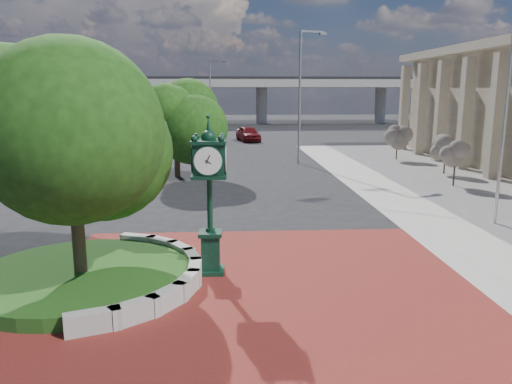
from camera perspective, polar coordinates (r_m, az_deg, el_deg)
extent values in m
plane|color=black|center=(14.64, 0.21, -10.04)|extent=(200.00, 200.00, 0.00)
cube|color=maroon|center=(13.71, 0.47, -11.49)|extent=(12.00, 12.00, 0.04)
cube|color=#9E9B93|center=(12.14, -18.14, -13.98)|extent=(1.29, 0.76, 0.54)
cube|color=#9E9B93|center=(12.37, -13.66, -13.22)|extent=(1.20, 1.04, 0.54)
cube|color=#9E9B93|center=(12.91, -10.10, -11.99)|extent=(1.00, 1.22, 0.54)
cube|color=#9E9B93|center=(13.67, -7.85, -10.55)|extent=(0.71, 1.30, 0.54)
cube|color=#9E9B93|center=(14.55, -6.98, -9.13)|extent=(0.35, 1.25, 0.54)
cube|color=#9E9B93|center=(15.46, -7.31, -7.87)|extent=(0.71, 1.30, 0.54)
cube|color=#9E9B93|center=(16.32, -8.63, -6.86)|extent=(1.00, 1.22, 0.54)
cube|color=#9E9B93|center=(17.06, -10.68, -6.11)|extent=(1.20, 1.04, 0.54)
cube|color=#9E9B93|center=(17.63, -13.26, -5.64)|extent=(1.29, 0.76, 0.54)
cylinder|color=#144817|center=(15.12, -19.32, -9.19)|extent=(6.10, 6.10, 0.40)
cube|color=#9E9B93|center=(83.60, -2.86, 12.27)|extent=(90.00, 12.00, 1.20)
cube|color=black|center=(83.62, -2.86, 12.82)|extent=(90.00, 12.00, 0.40)
cylinder|color=#9E9B93|center=(90.33, -25.92, 8.87)|extent=(1.80, 1.80, 6.00)
cylinder|color=#9E9B93|center=(84.81, -13.17, 9.61)|extent=(1.80, 1.80, 6.00)
cylinder|color=#9E9B93|center=(83.83, 0.64, 9.89)|extent=(1.80, 1.80, 6.00)
cylinder|color=#9E9B93|center=(87.53, 14.00, 9.62)|extent=(1.80, 1.80, 6.00)
cylinder|color=#38281C|center=(14.85, -19.55, -5.98)|extent=(0.36, 0.36, 2.17)
sphere|color=#173A0F|center=(14.31, -20.26, 4.19)|extent=(5.20, 5.20, 5.20)
cylinder|color=#38281C|center=(32.05, -8.99, 3.45)|extent=(0.36, 0.36, 1.92)
sphere|color=#173A0F|center=(31.82, -9.12, 7.53)|extent=(4.40, 4.40, 4.40)
cube|color=black|center=(15.19, -5.15, -8.96)|extent=(0.80, 0.80, 0.16)
cube|color=black|center=(14.98, -5.19, -6.80)|extent=(0.55, 0.55, 1.07)
cube|color=black|center=(14.82, -5.23, -4.72)|extent=(0.70, 0.70, 0.12)
cylinder|color=black|center=(14.59, -5.30, -1.37)|extent=(0.17, 0.17, 1.66)
cube|color=black|center=(14.36, -5.39, 3.81)|extent=(0.90, 0.90, 0.88)
cylinder|color=white|center=(13.90, -5.51, 3.55)|extent=(0.78, 0.08, 0.78)
cylinder|color=white|center=(14.81, -5.29, 4.04)|extent=(0.78, 0.08, 0.78)
cylinder|color=white|center=(14.39, -7.22, 3.79)|extent=(0.08, 0.78, 0.78)
cylinder|color=white|center=(14.34, -3.56, 3.82)|extent=(0.08, 0.78, 0.78)
sphere|color=black|center=(14.29, -5.44, 6.21)|extent=(0.43, 0.43, 0.43)
cone|color=black|center=(14.26, -5.47, 7.50)|extent=(0.18, 0.18, 0.49)
imported|color=#510B0E|center=(54.06, -0.90, 6.68)|extent=(2.89, 5.13, 1.65)
cylinder|color=silver|center=(22.09, 26.80, 10.11)|extent=(0.13, 0.13, 10.61)
cylinder|color=slate|center=(37.32, 5.01, 10.55)|extent=(0.17, 0.17, 9.56)
cube|color=slate|center=(38.00, 6.48, 17.76)|extent=(1.86, 0.78, 0.13)
cube|color=slate|center=(38.40, 7.64, 17.51)|extent=(0.59, 0.43, 0.16)
cylinder|color=slate|center=(57.00, -5.23, 10.36)|extent=(0.15, 0.15, 8.56)
cube|color=slate|center=(56.83, -4.46, 14.69)|extent=(1.69, 0.61, 0.11)
cube|color=slate|center=(56.61, -3.70, 14.62)|extent=(0.52, 0.36, 0.14)
cylinder|color=#38281C|center=(30.60, 21.68, 1.71)|extent=(0.10, 0.10, 1.20)
sphere|color=#B55A92|center=(30.46, 21.82, 3.56)|extent=(1.20, 1.20, 1.20)
cylinder|color=#38281C|center=(34.91, 20.73, 2.90)|extent=(0.10, 0.10, 1.20)
sphere|color=#B55A92|center=(34.78, 20.85, 4.53)|extent=(1.20, 1.20, 1.20)
cylinder|color=#38281C|center=(40.96, 15.76, 4.38)|extent=(0.10, 0.10, 1.20)
sphere|color=#B55A92|center=(40.85, 15.84, 5.77)|extent=(1.20, 1.20, 1.20)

